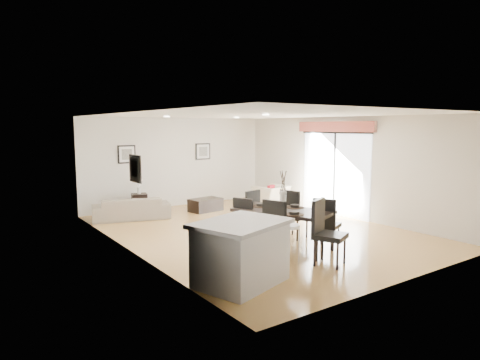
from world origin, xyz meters
TOP-DOWN VIEW (x-y plane):
  - ground at (0.00, 0.00)m, footprint 8.00×8.00m
  - wall_back at (0.00, 4.00)m, footprint 6.00×0.04m
  - wall_front at (0.00, -4.00)m, footprint 6.00×0.04m
  - wall_left at (-3.00, 0.00)m, footprint 0.04×8.00m
  - wall_right at (3.00, 0.00)m, footprint 0.04×8.00m
  - ceiling at (0.00, 0.00)m, footprint 6.00×8.00m
  - sofa at (-1.91, 2.91)m, footprint 2.12×1.28m
  - armchair at (2.34, 2.28)m, footprint 1.08×0.98m
  - courtyard_plant_a at (5.90, -0.30)m, footprint 0.65×0.60m
  - courtyard_plant_b at (5.48, 1.13)m, footprint 0.39×0.39m
  - dining_table at (-0.43, -1.48)m, footprint 1.61×2.12m
  - dining_chair_wnear at (-1.10, -1.93)m, footprint 0.62×0.62m
  - dining_chair_wfar at (-1.11, -0.97)m, footprint 0.59×0.59m
  - dining_chair_enear at (0.25, -1.99)m, footprint 0.62×0.62m
  - dining_chair_efar at (0.24, -1.03)m, footprint 0.59×0.59m
  - dining_chair_head at (-0.47, -2.66)m, footprint 0.69×0.69m
  - dining_chair_foot at (-0.41, -0.30)m, footprint 0.57×0.57m
  - vase at (-0.43, -1.48)m, footprint 0.85×1.39m
  - coffee_table at (0.24, 2.71)m, footprint 0.99×0.69m
  - side_table at (-1.43, 3.55)m, footprint 0.51×0.51m
  - table_lamp at (-1.43, 3.55)m, footprint 0.21×0.21m
  - cushion at (2.25, 2.19)m, footprint 0.32×0.20m
  - kitchen_island at (-2.23, -2.59)m, footprint 1.68×1.46m
  - bar_stool at (-1.25, -2.59)m, footprint 0.37×0.37m
  - framed_print_back_left at (-1.60, 3.97)m, footprint 0.52×0.04m
  - framed_print_back_right at (0.90, 3.97)m, footprint 0.52×0.04m
  - framed_print_left_wall at (-2.97, -0.20)m, footprint 0.04×0.52m
  - sliding_door at (2.96, 0.30)m, footprint 0.12×2.70m
  - courtyard at (6.16, 0.87)m, footprint 6.00×6.00m

SIDE VIEW (x-z plane):
  - ground at x=0.00m, z-range 0.00..0.00m
  - coffee_table at x=0.24m, z-range 0.00..0.37m
  - side_table at x=-1.43m, z-range 0.00..0.55m
  - sofa at x=-1.91m, z-range 0.00..0.58m
  - courtyard_plant_a at x=5.90m, z-range 0.00..0.61m
  - armchair at x=2.34m, z-range 0.00..0.62m
  - courtyard_plant_b at x=5.48m, z-range 0.00..0.68m
  - kitchen_island at x=-2.23m, z-range 0.01..0.99m
  - cushion at x=2.25m, z-range 0.35..0.66m
  - dining_chair_wfar at x=-1.11m, z-range 0.06..1.06m
  - dining_chair_enear at x=0.25m, z-range 0.06..1.09m
  - dining_chair_foot at x=-0.41m, z-range 0.06..1.10m
  - dining_chair_efar at x=0.24m, z-range 0.06..1.14m
  - dining_chair_wnear at x=-1.10m, z-range 0.06..1.15m
  - dining_chair_head at x=-0.47m, z-range 0.07..1.23m
  - bar_stool at x=-1.25m, z-range 0.29..1.10m
  - dining_table at x=-0.43m, z-range 0.32..1.11m
  - table_lamp at x=-1.43m, z-range 0.61..1.02m
  - courtyard at x=6.16m, z-range -0.08..1.92m
  - vase at x=-0.43m, z-range 0.75..1.53m
  - wall_back at x=0.00m, z-range 0.00..2.70m
  - wall_front at x=0.00m, z-range 0.00..2.70m
  - wall_left at x=-3.00m, z-range 0.00..2.70m
  - wall_right at x=3.00m, z-range 0.00..2.70m
  - framed_print_back_left at x=-1.60m, z-range 1.39..1.91m
  - framed_print_back_right at x=0.90m, z-range 1.39..1.91m
  - framed_print_left_wall at x=-2.97m, z-range 1.39..1.91m
  - sliding_door at x=2.96m, z-range 0.38..2.95m
  - ceiling at x=0.00m, z-range 2.69..2.71m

